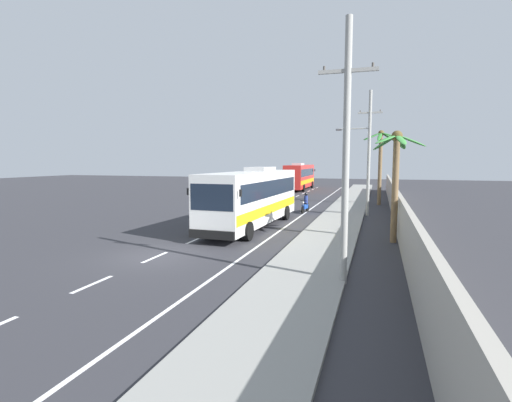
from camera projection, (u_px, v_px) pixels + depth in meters
name	position (u px, v px, depth m)	size (l,w,h in m)	color
ground_plane	(158.00, 256.00, 17.40)	(160.00, 160.00, 0.00)	#303035
sidewalk_kerb	(335.00, 227.00, 24.82)	(3.20, 90.00, 0.14)	gray
lane_markings	(284.00, 215.00, 30.43)	(3.86, 71.00, 0.01)	white
boundary_wall	(395.00, 205.00, 27.36)	(0.24, 60.00, 2.32)	#9E998E
coach_bus_foreground	(253.00, 196.00, 24.96)	(3.23, 12.31, 3.87)	white
coach_bus_far_lane	(300.00, 176.00, 57.34)	(3.00, 12.34, 3.94)	red
motorcycle_beside_bus	(305.00, 204.00, 32.07)	(0.56, 1.96, 1.65)	black
pedestrian_near_kerb	(344.00, 201.00, 30.71)	(0.36, 0.36, 1.75)	beige
utility_pole_nearest	(346.00, 150.00, 13.05)	(1.97, 0.24, 9.02)	#9E9E99
utility_pole_mid	(368.00, 151.00, 29.66)	(3.46, 0.24, 9.61)	#9E9E99
palm_nearest	(381.00, 154.00, 37.20)	(3.58, 3.78, 7.21)	brown
palm_second	(396.00, 167.00, 19.93)	(2.71, 2.83, 5.83)	brown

